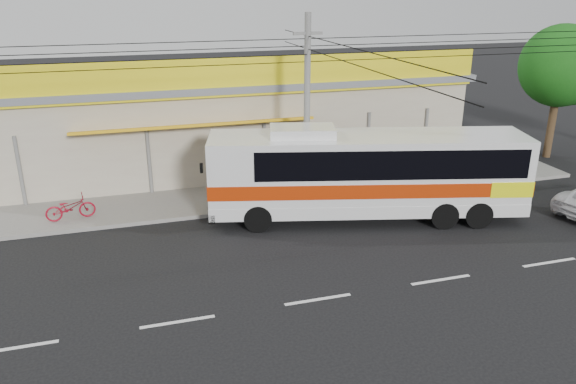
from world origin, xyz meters
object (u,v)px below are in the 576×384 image
object	(u,v)px
motorbike_red	(70,207)
utility_pole	(308,49)
tree_near	(564,69)
coach_bus	(372,170)

from	to	relation	value
motorbike_red	utility_pole	distance (m)	10.75
tree_near	utility_pole	bearing A→B (deg)	-169.21
tree_near	motorbike_red	bearing A→B (deg)	-175.07
motorbike_red	utility_pole	size ratio (longest dim) A/B	0.05
coach_bus	motorbike_red	size ratio (longest dim) A/B	6.74
utility_pole	motorbike_red	bearing A→B (deg)	175.56
coach_bus	utility_pole	bearing A→B (deg)	146.97
utility_pole	tree_near	distance (m)	14.73
motorbike_red	tree_near	world-z (taller)	tree_near
utility_pole	tree_near	xyz separation A→B (m)	(14.38, 2.74, -1.67)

